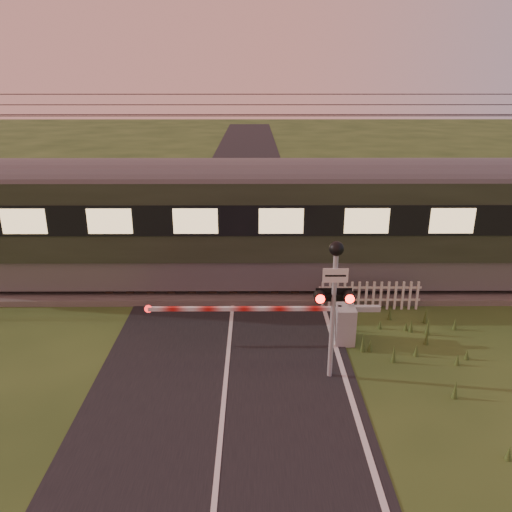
{
  "coord_description": "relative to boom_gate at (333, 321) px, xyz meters",
  "views": [
    {
      "loc": [
        0.65,
        -8.95,
        6.51
      ],
      "look_at": [
        0.7,
        3.2,
        2.2
      ],
      "focal_mm": 35.0,
      "sensor_mm": 36.0,
      "label": 1
    }
  ],
  "objects": [
    {
      "name": "boom_gate",
      "position": [
        0.0,
        0.0,
        0.0
      ],
      "size": [
        6.09,
        0.77,
        1.03
      ],
      "color": "gray",
      "rests_on": "ground"
    },
    {
      "name": "overhead_wires",
      "position": [
        -2.72,
        3.78,
        5.16
      ],
      "size": [
        120.0,
        0.62,
        0.62
      ],
      "color": "black",
      "rests_on": "ground"
    },
    {
      "name": "road",
      "position": [
        -2.71,
        -2.95,
        -0.55
      ],
      "size": [
        6.0,
        140.0,
        0.03
      ],
      "color": "black",
      "rests_on": "ground"
    },
    {
      "name": "ground",
      "position": [
        -2.72,
        -2.72,
        -0.56
      ],
      "size": [
        160.0,
        160.0,
        0.0
      ],
      "primitive_type": "plane",
      "color": "#263F18",
      "rests_on": "ground"
    },
    {
      "name": "crossing_signal",
      "position": [
        -0.32,
        -1.69,
        1.7
      ],
      "size": [
        0.84,
        0.35,
        3.29
      ],
      "color": "gray",
      "rests_on": "ground"
    },
    {
      "name": "picket_fence",
      "position": [
        1.37,
        1.89,
        -0.11
      ],
      "size": [
        3.05,
        0.07,
        0.89
      ],
      "color": "silver",
      "rests_on": "ground"
    },
    {
      "name": "track_bed",
      "position": [
        -2.72,
        3.78,
        -0.5
      ],
      "size": [
        140.0,
        3.4,
        0.39
      ],
      "color": "#47423D",
      "rests_on": "ground"
    }
  ]
}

